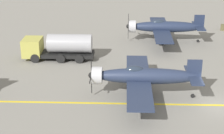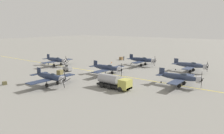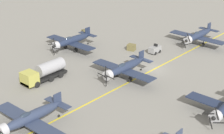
{
  "view_description": "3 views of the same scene",
  "coord_description": "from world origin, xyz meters",
  "px_view_note": "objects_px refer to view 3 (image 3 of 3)",
  "views": [
    {
      "loc": [
        -29.14,
        7.81,
        15.01
      ],
      "look_at": [
        0.72,
        8.9,
        3.14
      ],
      "focal_mm": 60.0,
      "sensor_mm": 36.0,
      "label": 1
    },
    {
      "loc": [
        47.4,
        42.76,
        13.23
      ],
      "look_at": [
        1.35,
        7.62,
        2.42
      ],
      "focal_mm": 35.0,
      "sensor_mm": 36.0,
      "label": 2
    },
    {
      "loc": [
        -34.32,
        49.7,
        26.53
      ],
      "look_at": [
        0.9,
        9.89,
        3.47
      ],
      "focal_mm": 60.0,
      "sensor_mm": 36.0,
      "label": 3
    }
  ],
  "objects_px": {
    "supply_crate_by_tanker": "(131,47)",
    "supply_crate_mid_lane": "(84,31)",
    "airplane_near_center": "(198,35)",
    "tow_tractor": "(155,49)",
    "airplane_far_center": "(30,117)",
    "fuel_tanker": "(44,72)",
    "airplane_mid_center": "(125,68)",
    "airplane_mid_right": "(72,41)"
  },
  "relations": [
    {
      "from": "fuel_tanker",
      "to": "supply_crate_by_tanker",
      "type": "relative_size",
      "value": 5.37
    },
    {
      "from": "supply_crate_mid_lane",
      "to": "airplane_far_center",
      "type": "bearing_deg",
      "value": 125.89
    },
    {
      "from": "airplane_mid_center",
      "to": "airplane_far_center",
      "type": "distance_m",
      "value": 19.91
    },
    {
      "from": "airplane_mid_right",
      "to": "airplane_mid_center",
      "type": "relative_size",
      "value": 1.0
    },
    {
      "from": "supply_crate_by_tanker",
      "to": "supply_crate_mid_lane",
      "type": "xyz_separation_m",
      "value": [
        14.89,
        -1.45,
        -0.23
      ]
    },
    {
      "from": "supply_crate_by_tanker",
      "to": "airplane_mid_right",
      "type": "bearing_deg",
      "value": 41.27
    },
    {
      "from": "airplane_mid_right",
      "to": "tow_tractor",
      "type": "xyz_separation_m",
      "value": [
        -13.23,
        -9.68,
        -1.22
      ]
    },
    {
      "from": "airplane_near_center",
      "to": "tow_tractor",
      "type": "height_order",
      "value": "airplane_near_center"
    },
    {
      "from": "airplane_near_center",
      "to": "tow_tractor",
      "type": "xyz_separation_m",
      "value": [
        3.84,
        9.7,
        -1.22
      ]
    },
    {
      "from": "airplane_mid_right",
      "to": "airplane_near_center",
      "type": "bearing_deg",
      "value": -145.48
    },
    {
      "from": "fuel_tanker",
      "to": "airplane_far_center",
      "type": "bearing_deg",
      "value": 134.72
    },
    {
      "from": "airplane_near_center",
      "to": "supply_crate_mid_lane",
      "type": "height_order",
      "value": "airplane_near_center"
    },
    {
      "from": "supply_crate_mid_lane",
      "to": "tow_tractor",
      "type": "bearing_deg",
      "value": -178.74
    },
    {
      "from": "airplane_far_center",
      "to": "airplane_mid_center",
      "type": "bearing_deg",
      "value": -86.34
    },
    {
      "from": "airplane_mid_center",
      "to": "supply_crate_mid_lane",
      "type": "height_order",
      "value": "airplane_mid_center"
    },
    {
      "from": "airplane_far_center",
      "to": "tow_tractor",
      "type": "bearing_deg",
      "value": -82.21
    },
    {
      "from": "airplane_far_center",
      "to": "airplane_near_center",
      "type": "bearing_deg",
      "value": -89.03
    },
    {
      "from": "tow_tractor",
      "to": "supply_crate_by_tanker",
      "type": "xyz_separation_m",
      "value": [
        4.34,
        1.88,
        -0.17
      ]
    },
    {
      "from": "supply_crate_mid_lane",
      "to": "supply_crate_by_tanker",
      "type": "bearing_deg",
      "value": 174.43
    },
    {
      "from": "airplane_near_center",
      "to": "supply_crate_mid_lane",
      "type": "distance_m",
      "value": 25.25
    },
    {
      "from": "airplane_mid_right",
      "to": "airplane_near_center",
      "type": "relative_size",
      "value": 1.0
    },
    {
      "from": "airplane_far_center",
      "to": "supply_crate_mid_lane",
      "type": "xyz_separation_m",
      "value": [
        23.5,
        -32.47,
        -1.62
      ]
    },
    {
      "from": "airplane_near_center",
      "to": "fuel_tanker",
      "type": "height_order",
      "value": "airplane_near_center"
    },
    {
      "from": "airplane_far_center",
      "to": "fuel_tanker",
      "type": "bearing_deg",
      "value": -44.89
    },
    {
      "from": "fuel_tanker",
      "to": "airplane_near_center",
      "type": "bearing_deg",
      "value": -107.67
    },
    {
      "from": "airplane_mid_right",
      "to": "airplane_far_center",
      "type": "height_order",
      "value": "airplane_far_center"
    },
    {
      "from": "airplane_mid_center",
      "to": "tow_tractor",
      "type": "height_order",
      "value": "airplane_mid_center"
    },
    {
      "from": "airplane_near_center",
      "to": "supply_crate_mid_lane",
      "type": "bearing_deg",
      "value": 9.38
    },
    {
      "from": "fuel_tanker",
      "to": "airplane_mid_center",
      "type": "bearing_deg",
      "value": -135.84
    },
    {
      "from": "airplane_near_center",
      "to": "supply_crate_by_tanker",
      "type": "bearing_deg",
      "value": 40.42
    },
    {
      "from": "tow_tractor",
      "to": "supply_crate_by_tanker",
      "type": "relative_size",
      "value": 1.74
    },
    {
      "from": "airplane_mid_center",
      "to": "tow_tractor",
      "type": "relative_size",
      "value": 4.62
    },
    {
      "from": "airplane_mid_center",
      "to": "airplane_near_center",
      "type": "bearing_deg",
      "value": -80.22
    },
    {
      "from": "tow_tractor",
      "to": "airplane_far_center",
      "type": "bearing_deg",
      "value": 97.4
    },
    {
      "from": "supply_crate_by_tanker",
      "to": "fuel_tanker",
      "type": "bearing_deg",
      "value": 84.44
    },
    {
      "from": "airplane_near_center",
      "to": "airplane_far_center",
      "type": "distance_m",
      "value": 42.6
    },
    {
      "from": "airplane_near_center",
      "to": "supply_crate_by_tanker",
      "type": "xyz_separation_m",
      "value": [
        8.18,
        11.58,
        -1.39
      ]
    },
    {
      "from": "tow_tractor",
      "to": "supply_crate_mid_lane",
      "type": "distance_m",
      "value": 19.24
    },
    {
      "from": "tow_tractor",
      "to": "airplane_mid_center",
      "type": "bearing_deg",
      "value": 103.53
    },
    {
      "from": "supply_crate_by_tanker",
      "to": "tow_tractor",
      "type": "bearing_deg",
      "value": -156.62
    },
    {
      "from": "airplane_far_center",
      "to": "tow_tractor",
      "type": "height_order",
      "value": "airplane_far_center"
    },
    {
      "from": "airplane_mid_center",
      "to": "tow_tractor",
      "type": "distance_m",
      "value": 13.45
    }
  ]
}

